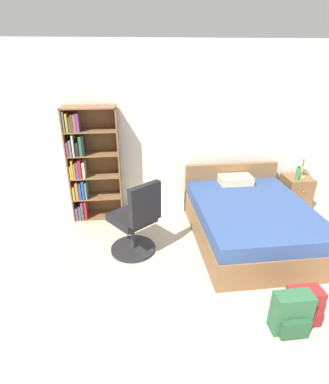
% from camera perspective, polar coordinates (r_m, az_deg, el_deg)
% --- Properties ---
extents(wall_back, '(9.00, 0.06, 2.60)m').
position_cam_1_polar(wall_back, '(4.85, 7.91, 11.54)').
color(wall_back, white).
rests_on(wall_back, ground_plane).
extents(bookshelf, '(0.76, 0.31, 1.73)m').
position_cam_1_polar(bookshelf, '(4.66, -14.41, 4.98)').
color(bookshelf, brown).
rests_on(bookshelf, ground_plane).
extents(bed, '(1.50, 1.96, 0.81)m').
position_cam_1_polar(bed, '(4.37, 15.79, -5.08)').
color(bed, brown).
rests_on(bed, ground_plane).
extents(office_chair, '(0.70, 0.72, 1.04)m').
position_cam_1_polar(office_chair, '(3.81, -5.45, -5.79)').
color(office_chair, '#232326').
rests_on(office_chair, ground_plane).
extents(nightstand, '(0.42, 0.44, 0.56)m').
position_cam_1_polar(nightstand, '(5.48, 23.64, -0.10)').
color(nightstand, brown).
rests_on(nightstand, ground_plane).
extents(table_lamp, '(0.27, 0.27, 0.54)m').
position_cam_1_polar(table_lamp, '(5.23, 25.32, 6.93)').
color(table_lamp, tan).
rests_on(table_lamp, nightstand).
extents(water_bottle, '(0.06, 0.06, 0.22)m').
position_cam_1_polar(water_bottle, '(5.21, 24.08, 3.26)').
color(water_bottle, '#3F8C4C').
rests_on(water_bottle, nightstand).
extents(backpack_red, '(0.32, 0.25, 0.34)m').
position_cam_1_polar(backpack_red, '(3.42, 25.05, -18.92)').
color(backpack_red, maroon).
rests_on(backpack_red, ground_plane).
extents(backpack_green, '(0.35, 0.22, 0.42)m').
position_cam_1_polar(backpack_green, '(3.23, 23.02, -20.60)').
color(backpack_green, '#2D603D').
rests_on(backpack_green, ground_plane).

